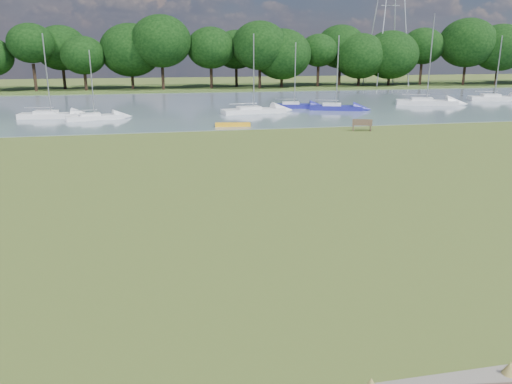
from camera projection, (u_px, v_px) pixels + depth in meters
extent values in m
plane|color=brown|center=(283.00, 206.00, 22.24)|extent=(220.00, 220.00, 0.00)
cube|color=slate|center=(197.00, 106.00, 61.78)|extent=(220.00, 40.00, 0.10)
cube|color=#4C6626|center=(182.00, 88.00, 90.03)|extent=(220.00, 20.00, 0.40)
cube|color=brown|center=(353.00, 128.00, 42.93)|extent=(0.25, 0.50, 0.51)
cube|color=brown|center=(370.00, 128.00, 42.76)|extent=(0.25, 0.50, 0.51)
cube|color=brown|center=(362.00, 125.00, 42.77)|extent=(1.75, 1.02, 0.06)
cube|color=brown|center=(362.00, 122.00, 42.49)|extent=(1.60, 0.60, 0.50)
cube|color=#FFB11A|center=(233.00, 125.00, 45.09)|extent=(3.25, 1.11, 0.32)
cylinder|color=#9FA3AC|center=(385.00, 4.00, 89.27)|extent=(0.22, 0.22, 28.75)
cylinder|color=#9FA3AC|center=(407.00, 5.00, 90.10)|extent=(0.22, 0.22, 28.75)
cylinder|color=#9FA3AC|center=(375.00, 6.00, 93.26)|extent=(0.22, 0.22, 28.75)
cylinder|color=#9FA3AC|center=(396.00, 7.00, 94.09)|extent=(0.22, 0.22, 28.75)
cylinder|color=black|center=(41.00, 78.00, 81.16)|extent=(0.53, 0.53, 4.07)
ellipsoid|color=black|center=(37.00, 47.00, 79.79)|extent=(7.47, 7.47, 6.35)
cylinder|color=black|center=(86.00, 77.00, 82.48)|extent=(0.53, 0.53, 4.38)
ellipsoid|color=black|center=(82.00, 43.00, 81.02)|extent=(8.53, 8.53, 7.25)
cylinder|color=black|center=(129.00, 79.00, 83.98)|extent=(0.53, 0.53, 3.46)
ellipsoid|color=black|center=(127.00, 53.00, 82.82)|extent=(9.60, 9.60, 8.16)
cylinder|color=black|center=(171.00, 78.00, 85.30)|extent=(0.53, 0.53, 3.76)
ellipsoid|color=black|center=(170.00, 50.00, 84.04)|extent=(7.47, 7.47, 6.35)
cylinder|color=black|center=(212.00, 77.00, 86.63)|extent=(0.53, 0.53, 4.07)
ellipsoid|color=black|center=(211.00, 47.00, 85.26)|extent=(8.53, 8.53, 7.25)
cylinder|color=black|center=(251.00, 75.00, 87.95)|extent=(0.53, 0.53, 4.38)
ellipsoid|color=black|center=(251.00, 44.00, 86.48)|extent=(9.60, 9.60, 8.16)
cylinder|color=black|center=(290.00, 78.00, 89.44)|extent=(0.53, 0.53, 3.46)
ellipsoid|color=black|center=(290.00, 53.00, 88.28)|extent=(7.47, 7.47, 6.35)
cylinder|color=black|center=(327.00, 76.00, 90.77)|extent=(0.53, 0.53, 3.76)
ellipsoid|color=black|center=(328.00, 50.00, 89.51)|extent=(8.53, 8.53, 7.25)
cylinder|color=black|center=(363.00, 75.00, 92.09)|extent=(0.53, 0.53, 4.07)
ellipsoid|color=black|center=(364.00, 47.00, 90.73)|extent=(9.60, 9.60, 8.16)
cylinder|color=black|center=(398.00, 74.00, 93.42)|extent=(0.53, 0.53, 4.38)
ellipsoid|color=black|center=(400.00, 44.00, 91.95)|extent=(7.47, 7.47, 6.35)
cylinder|color=black|center=(431.00, 76.00, 94.91)|extent=(0.53, 0.53, 3.46)
ellipsoid|color=black|center=(434.00, 53.00, 93.75)|extent=(8.53, 8.53, 7.25)
cylinder|color=black|center=(464.00, 75.00, 96.23)|extent=(0.53, 0.53, 3.76)
ellipsoid|color=black|center=(467.00, 50.00, 94.97)|extent=(9.60, 9.60, 8.16)
cylinder|color=black|center=(497.00, 74.00, 97.56)|extent=(0.53, 0.53, 4.07)
ellipsoid|color=black|center=(500.00, 47.00, 96.19)|extent=(7.47, 7.47, 6.35)
cube|color=white|center=(254.00, 110.00, 54.43)|extent=(7.19, 3.00, 0.68)
cube|color=white|center=(249.00, 106.00, 54.12)|extent=(2.65, 1.89, 0.44)
cylinder|color=#A5A8AD|center=(254.00, 72.00, 53.31)|extent=(0.12, 0.12, 7.82)
cube|color=white|center=(494.00, 97.00, 68.16)|extent=(6.87, 3.50, 0.78)
cube|color=white|center=(491.00, 94.00, 68.06)|extent=(2.61, 2.00, 0.50)
cylinder|color=#A5A8AD|center=(498.00, 66.00, 67.03)|extent=(0.13, 0.13, 7.94)
cube|color=white|center=(426.00, 101.00, 62.94)|extent=(7.61, 4.79, 0.78)
cube|color=white|center=(422.00, 98.00, 62.92)|extent=(3.02, 2.51, 0.50)
cylinder|color=#A5A8AD|center=(431.00, 58.00, 61.48)|extent=(0.13, 0.13, 10.33)
cube|color=navy|center=(294.00, 105.00, 59.14)|extent=(5.85, 2.73, 0.67)
cube|color=white|center=(291.00, 102.00, 59.03)|extent=(2.19, 1.63, 0.43)
cylinder|color=#A5A8AD|center=(295.00, 74.00, 58.13)|extent=(0.12, 0.12, 7.01)
cube|color=navy|center=(336.00, 107.00, 57.15)|extent=(6.14, 3.67, 0.71)
cube|color=white|center=(332.00, 103.00, 57.10)|extent=(2.41, 1.96, 0.46)
cylinder|color=#A5A8AD|center=(338.00, 71.00, 56.05)|extent=(0.12, 0.12, 7.70)
cube|color=white|center=(51.00, 115.00, 50.57)|extent=(6.44, 2.41, 0.68)
cube|color=white|center=(46.00, 111.00, 50.41)|extent=(2.34, 1.61, 0.44)
cylinder|color=#A5A8AD|center=(47.00, 74.00, 49.47)|extent=(0.12, 0.12, 7.73)
cube|color=white|center=(95.00, 116.00, 49.40)|extent=(5.71, 2.85, 0.61)
cube|color=white|center=(90.00, 113.00, 49.12)|extent=(2.16, 1.65, 0.39)
cylinder|color=#A5A8AD|center=(92.00, 83.00, 48.51)|extent=(0.10, 0.10, 6.21)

